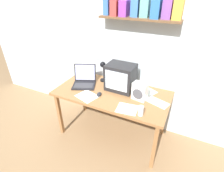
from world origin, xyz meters
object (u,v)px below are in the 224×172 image
loose_paper_near_laptop (87,96)px  corner_desk (112,96)px  loose_paper_near_monitor (127,109)px  juice_glass (141,111)px  open_notebook (146,90)px  printed_handout (157,102)px  computer_mouse (99,94)px  desk_lamp (103,69)px  space_heater (140,91)px  crt_monitor (121,77)px  laptop (84,80)px

loose_paper_near_laptop → corner_desk: bearing=42.1°
loose_paper_near_laptop → loose_paper_near_monitor: bearing=-2.6°
juice_glass → loose_paper_near_laptop: 0.76m
open_notebook → printed_handout: bearing=-47.0°
computer_mouse → loose_paper_near_monitor: computer_mouse is taller
loose_paper_near_monitor → juice_glass: bearing=-12.4°
desk_lamp → loose_paper_near_laptop: bearing=-110.0°
desk_lamp → space_heater: 0.68m
crt_monitor → loose_paper_near_monitor: size_ratio=1.46×
laptop → space_heater: laptop is taller
crt_monitor → computer_mouse: size_ratio=3.29×
computer_mouse → loose_paper_near_laptop: size_ratio=0.37×
printed_handout → loose_paper_near_laptop: size_ratio=1.03×
corner_desk → crt_monitor: bearing=64.0°
printed_handout → space_heater: bearing=-173.1°
crt_monitor → desk_lamp: 0.33m
juice_glass → loose_paper_near_monitor: (-0.18, 0.04, -0.05)m
loose_paper_near_monitor → crt_monitor: bearing=122.9°
laptop → desk_lamp: size_ratio=1.28×
corner_desk → juice_glass: size_ratio=13.04×
desk_lamp → printed_handout: 0.90m
open_notebook → printed_handout: same height
loose_paper_near_laptop → crt_monitor: bearing=48.7°
corner_desk → loose_paper_near_monitor: (0.32, -0.26, 0.07)m
crt_monitor → space_heater: (0.32, -0.13, -0.07)m
open_notebook → desk_lamp: bearing=-177.5°
open_notebook → space_heater: bearing=-94.9°
corner_desk → loose_paper_near_laptop: (-0.26, -0.23, 0.07)m
juice_glass → printed_handout: (0.11, 0.33, -0.05)m
laptop → loose_paper_near_laptop: 0.36m
laptop → loose_paper_near_monitor: laptop is taller
crt_monitor → computer_mouse: bearing=-123.3°
crt_monitor → loose_paper_near_monitor: bearing=-55.7°
crt_monitor → laptop: (-0.54, -0.09, -0.12)m
crt_monitor → computer_mouse: crt_monitor is taller
laptop → open_notebook: (0.88, 0.20, -0.07)m
laptop → juice_glass: laptop is taller
desk_lamp → computer_mouse: size_ratio=2.79×
space_heater → open_notebook: size_ratio=0.69×
loose_paper_near_monitor → open_notebook: same height
desk_lamp → loose_paper_near_laptop: 0.50m
juice_glass → space_heater: bearing=110.5°
corner_desk → loose_paper_near_monitor: size_ratio=5.87×
open_notebook → printed_handout: 0.30m
crt_monitor → juice_glass: crt_monitor is taller
juice_glass → loose_paper_near_monitor: juice_glass is taller
crt_monitor → desk_lamp: bearing=166.1°
crt_monitor → laptop: crt_monitor is taller
space_heater → desk_lamp: bearing=170.6°
crt_monitor → computer_mouse: 0.37m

